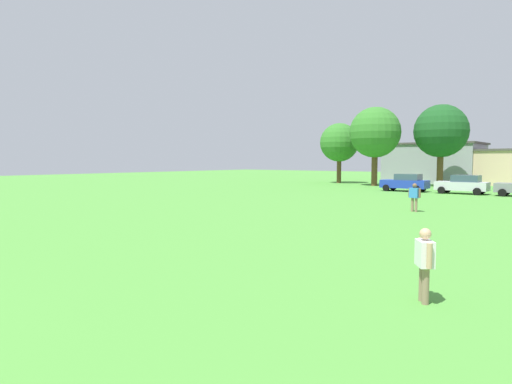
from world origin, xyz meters
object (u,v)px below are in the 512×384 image
tree_far_left (339,143)px  tree_far_right (441,131)px  parked_car_blue_0 (405,182)px  bystander_near_trees (414,195)px  adult_bystander (425,259)px  parked_car_silver_1 (463,184)px  tree_center (375,133)px

tree_far_left → tree_far_right: (12.79, -0.30, 0.96)m
parked_car_blue_0 → bystander_near_trees: bearing=111.6°
adult_bystander → parked_car_silver_1: (-7.30, 33.06, -0.09)m
tree_center → tree_far_right: bearing=23.2°
tree_far_left → adult_bystander: bearing=-60.0°
bystander_near_trees → tree_center: bearing=132.4°
parked_car_blue_0 → tree_far_left: 16.60m
adult_bystander → tree_far_left: 50.07m
adult_bystander → tree_far_right: tree_far_right is taller
bystander_near_trees → parked_car_blue_0: bearing=125.5°
adult_bystander → tree_center: bearing=-8.7°
parked_car_blue_0 → tree_far_left: tree_far_left is taller
bystander_near_trees → parked_car_blue_0: (-6.55, 16.55, -0.13)m
adult_bystander → tree_far_left: size_ratio=0.20×
adult_bystander → bystander_near_trees: bearing=-14.0°
tree_far_left → parked_car_blue_0: bearing=-38.9°
bystander_near_trees → tree_center: size_ratio=0.18×
adult_bystander → bystander_near_trees: bystander_near_trees is taller
bystander_near_trees → parked_car_silver_1: 16.52m
tree_center → parked_car_blue_0: bearing=-48.2°
adult_bystander → parked_car_silver_1: size_ratio=0.37×
adult_bystander → tree_center: (-18.68, 40.11, 5.22)m
parked_car_blue_0 → tree_far_left: (-12.45, 10.06, 4.39)m
tree_far_left → tree_far_right: 12.83m
tree_far_left → tree_center: (6.24, -3.11, 0.92)m
bystander_near_trees → tree_far_right: bearing=117.2°
bystander_near_trees → parked_car_silver_1: (-1.38, 16.46, -0.13)m
tree_far_right → tree_center: bearing=-156.8°
adult_bystander → parked_car_silver_1: parked_car_silver_1 is taller
parked_car_silver_1 → tree_center: bearing=-31.8°
tree_far_left → tree_center: 7.03m
parked_car_blue_0 → tree_far_left: size_ratio=0.55×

